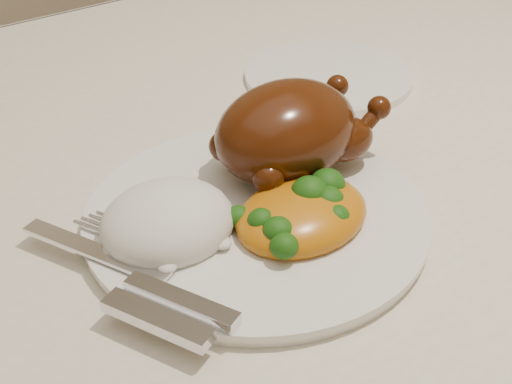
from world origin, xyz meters
TOP-DOWN VIEW (x-y plane):
  - dining_table at (0.00, 0.00)m, footprint 1.60×0.90m
  - tablecloth at (0.00, 0.00)m, footprint 1.73×1.03m
  - dinner_plate at (-0.05, -0.05)m, footprint 0.37×0.37m
  - side_plate at (0.18, 0.12)m, footprint 0.20×0.20m
  - roast_chicken at (0.01, -0.02)m, footprint 0.16×0.10m
  - rice_mound at (-0.13, -0.03)m, footprint 0.11×0.10m
  - mac_and_cheese at (-0.03, -0.09)m, footprint 0.12×0.10m
  - cutlery at (-0.17, -0.08)m, footprint 0.08×0.20m

SIDE VIEW (x-z plane):
  - dining_table at x=0.00m, z-range 0.29..1.05m
  - tablecloth at x=0.00m, z-range 0.65..0.83m
  - side_plate at x=0.18m, z-range 0.77..0.78m
  - dinner_plate at x=-0.05m, z-range 0.77..0.78m
  - cutlery at x=-0.17m, z-range 0.78..0.79m
  - rice_mound at x=-0.13m, z-range 0.76..0.82m
  - mac_and_cheese at x=-0.03m, z-range 0.77..0.82m
  - roast_chicken at x=0.01m, z-range 0.78..0.86m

